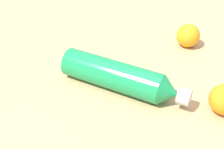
% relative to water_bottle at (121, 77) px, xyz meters
% --- Properties ---
extents(ground_plane, '(2.40, 2.40, 0.00)m').
position_rel_water_bottle_xyz_m(ground_plane, '(0.04, -0.05, -0.04)').
color(ground_plane, tan).
extents(water_bottle, '(0.32, 0.11, 0.07)m').
position_rel_water_bottle_xyz_m(water_bottle, '(0.00, 0.00, 0.00)').
color(water_bottle, '#198C4C').
rests_on(water_bottle, ground_plane).
extents(orange_1, '(0.07, 0.07, 0.07)m').
position_rel_water_bottle_xyz_m(orange_1, '(-0.12, -0.27, -0.00)').
color(orange_1, orange).
rests_on(orange_1, ground_plane).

